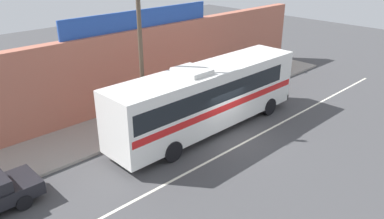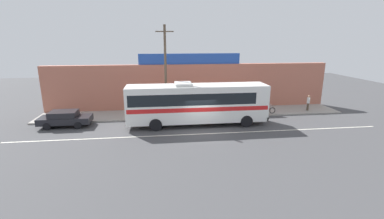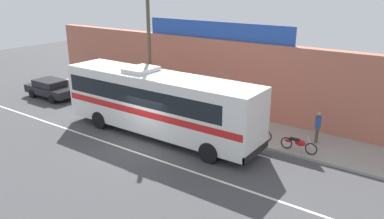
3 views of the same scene
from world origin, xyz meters
TOP-DOWN VIEW (x-y plane):
  - ground_plane at (0.00, 0.00)m, footprint 70.00×70.00m
  - sidewalk_slab at (0.00, 5.20)m, footprint 30.00×3.60m
  - storefront_facade at (0.00, 7.35)m, footprint 30.00×0.70m
  - storefront_billboard at (-0.07, 7.35)m, footprint 10.62×0.12m
  - road_center_stripe at (0.00, -0.80)m, footprint 30.00×0.14m
  - intercity_bus at (-0.22, 1.62)m, footprint 12.09×2.66m
  - utility_pole at (-2.73, 3.92)m, footprint 1.60×0.22m
  - motorcycle_black at (7.13, 3.82)m, footprint 1.89×0.56m
  - motorcycle_purple at (4.65, 4.06)m, footprint 1.84×0.56m
  - pedestrian_near_shop at (7.54, 5.43)m, footprint 0.30×0.48m
  - pedestrian_by_curb at (11.93, 4.47)m, footprint 0.30×0.48m

SIDE VIEW (x-z plane):
  - ground_plane at x=0.00m, z-range 0.00..0.00m
  - road_center_stripe at x=0.00m, z-range 0.00..0.01m
  - sidewalk_slab at x=0.00m, z-range 0.00..0.14m
  - motorcycle_black at x=7.13m, z-range 0.09..1.04m
  - motorcycle_purple at x=4.65m, z-range 0.09..1.04m
  - pedestrian_by_curb at x=11.93m, z-range 0.27..1.88m
  - pedestrian_near_shop at x=7.54m, z-range 0.29..2.02m
  - intercity_bus at x=-0.22m, z-range 0.18..3.96m
  - storefront_facade at x=0.00m, z-range 0.00..4.80m
  - utility_pole at x=-2.73m, z-range 0.28..8.73m
  - storefront_billboard at x=-0.07m, z-range 4.80..5.90m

